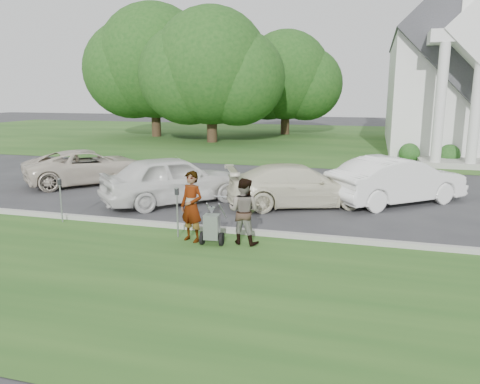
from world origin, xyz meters
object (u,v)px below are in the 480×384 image
at_px(tree_far, 154,67).
at_px(parking_meter_far, 60,195).
at_px(church, 466,56).
at_px(car_b, 173,179).
at_px(parking_meter_near, 177,206).
at_px(car_d, 397,180).
at_px(tree_back, 286,79).
at_px(person_right, 244,212).
at_px(striping_cart, 212,228).
at_px(person_left, 192,207).
at_px(tree_left, 211,72).
at_px(car_c, 298,185).
at_px(car_a, 89,167).

relative_size(tree_far, parking_meter_far, 8.97).
bearing_deg(church, car_b, -120.91).
height_order(parking_meter_near, car_d, car_d).
distance_m(tree_back, person_right, 30.79).
distance_m(striping_cart, parking_meter_far, 4.93).
bearing_deg(person_left, tree_far, 136.72).
relative_size(parking_meter_near, parking_meter_far, 1.02).
relative_size(tree_left, car_c, 2.23).
bearing_deg(parking_meter_far, car_b, 55.97).
distance_m(parking_meter_near, car_b, 3.92).
height_order(person_left, car_c, person_left).
xyz_separation_m(person_right, car_c, (0.68, 4.32, -0.14)).
height_order(person_left, person_right, person_left).
bearing_deg(parking_meter_near, car_c, 60.33).
bearing_deg(parking_meter_far, car_d, 28.80).
height_order(car_b, car_d, car_b).
bearing_deg(church, car_a, -133.53).
distance_m(striping_cart, car_a, 9.71).
distance_m(tree_far, car_c, 26.37).
xyz_separation_m(person_left, car_a, (-6.95, 6.00, -0.20)).
distance_m(tree_far, person_left, 29.06).
height_order(parking_meter_near, parking_meter_far, parking_meter_near).
height_order(person_left, parking_meter_far, person_left).
relative_size(tree_left, parking_meter_far, 8.19).
bearing_deg(car_c, car_b, 76.66).
height_order(tree_far, car_a, tree_far).
height_order(tree_left, parking_meter_near, tree_left).
bearing_deg(car_a, parking_meter_far, 158.85).
bearing_deg(parking_meter_far, tree_far, 110.07).
height_order(striping_cart, car_c, car_c).
xyz_separation_m(car_b, car_d, (7.28, 2.02, -0.03)).
xyz_separation_m(tree_far, person_right, (14.64, -25.19, -4.87)).
bearing_deg(church, tree_left, -176.21).
distance_m(church, tree_left, 17.07).
xyz_separation_m(church, tree_far, (-23.01, 1.87, -0.25)).
relative_size(parking_meter_near, car_d, 0.27).
bearing_deg(car_b, striping_cart, 169.45).
bearing_deg(person_right, parking_meter_near, 7.61).
height_order(striping_cart, parking_meter_far, parking_meter_far).
height_order(car_b, car_c, car_b).
bearing_deg(car_d, tree_far, 3.31).
relative_size(church, tree_left, 2.27).
bearing_deg(striping_cart, parking_meter_far, 166.43).
height_order(parking_meter_far, car_a, car_a).
height_order(person_right, car_a, person_right).
relative_size(tree_far, car_d, 2.41).
bearing_deg(parking_meter_far, parking_meter_near, -5.93).
relative_size(tree_back, parking_meter_near, 7.25).
bearing_deg(person_right, parking_meter_far, 3.77).
bearing_deg(car_c, car_a, 56.66).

